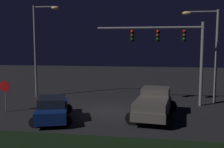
{
  "coord_description": "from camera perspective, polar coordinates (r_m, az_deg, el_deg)",
  "views": [
    {
      "loc": [
        3.17,
        -18.09,
        4.7
      ],
      "look_at": [
        0.21,
        0.87,
        2.6
      ],
      "focal_mm": 41.5,
      "sensor_mm": 36.0,
      "label": 1
    }
  ],
  "objects": [
    {
      "name": "street_lamp_left",
      "position": [
        24.52,
        -15.62,
        7.17
      ],
      "size": [
        2.44,
        0.44,
        8.28
      ],
      "color": "slate",
      "rests_on": "ground_plane"
    },
    {
      "name": "ground_plane",
      "position": [
        18.95,
        -1.05,
        -8.1
      ],
      "size": [
        80.0,
        80.0,
        0.0
      ],
      "primitive_type": "plane",
      "color": "black"
    },
    {
      "name": "pickup_truck",
      "position": [
        17.37,
        9.22,
        -6.13
      ],
      "size": [
        3.33,
        5.61,
        1.8
      ],
      "rotation": [
        0.0,
        0.0,
        1.44
      ],
      "color": "#514C47",
      "rests_on": "ground_plane"
    },
    {
      "name": "traffic_signal_gantry",
      "position": [
        20.83,
        12.64,
        6.66
      ],
      "size": [
        8.32,
        0.56,
        6.5
      ],
      "color": "slate",
      "rests_on": "ground_plane"
    },
    {
      "name": "car_sedan",
      "position": [
        16.94,
        -12.97,
        -7.43
      ],
      "size": [
        3.31,
        4.74,
        1.51
      ],
      "rotation": [
        0.0,
        0.0,
        1.88
      ],
      "color": "navy",
      "rests_on": "ground_plane"
    },
    {
      "name": "street_lamp_right",
      "position": [
        22.52,
        20.53,
        6.22
      ],
      "size": [
        2.89,
        0.44,
        7.57
      ],
      "color": "slate",
      "rests_on": "ground_plane"
    },
    {
      "name": "stop_sign",
      "position": [
        19.83,
        -22.48,
        -3.33
      ],
      "size": [
        0.76,
        0.08,
        2.23
      ],
      "color": "slate",
      "rests_on": "ground_plane"
    }
  ]
}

